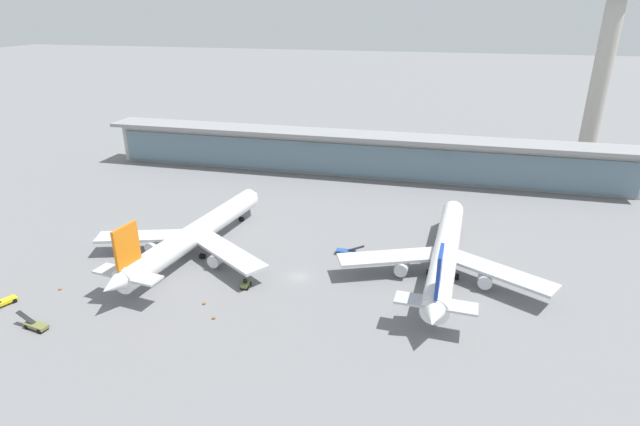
{
  "coord_description": "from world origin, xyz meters",
  "views": [
    {
      "loc": [
        28.17,
        -94.31,
        55.84
      ],
      "look_at": [
        0.0,
        19.75,
        7.41
      ],
      "focal_mm": 28.33,
      "sensor_mm": 36.0,
      "label": 1
    }
  ],
  "objects": [
    {
      "name": "service_truck_under_wing_olive",
      "position": [
        -42.23,
        -30.52,
        0.81
      ],
      "size": [
        6.94,
        2.65,
        2.7
      ],
      "color": "olive",
      "rests_on": "ground"
    },
    {
      "name": "terminal_building",
      "position": [
        0.0,
        75.17,
        7.87
      ],
      "size": [
        184.52,
        12.8,
        15.2
      ],
      "color": "#B2ADA3",
      "rests_on": "ground"
    },
    {
      "name": "safety_cone_alpha",
      "position": [
        -11.42,
        -19.64,
        0.32
      ],
      "size": [
        0.62,
        0.62,
        0.7
      ],
      "color": "orange",
      "rests_on": "ground"
    },
    {
      "name": "airliner_left_stand",
      "position": [
        -27.35,
        4.76,
        5.08
      ],
      "size": [
        46.08,
        60.45,
        16.12
      ],
      "color": "white",
      "rests_on": "ground"
    },
    {
      "name": "airliner_centre_stand",
      "position": [
        31.16,
        8.99,
        5.08
      ],
      "size": [
        46.49,
        60.55,
        16.12
      ],
      "color": "white",
      "rests_on": "ground"
    },
    {
      "name": "service_truck_by_tail_yellow",
      "position": [
        -54.46,
        -25.51,
        0.81
      ],
      "size": [
        3.93,
        6.78,
        2.7
      ],
      "color": "yellow",
      "rests_on": "ground"
    },
    {
      "name": "service_truck_near_nose_olive",
      "position": [
        -9.73,
        -7.14,
        0.87
      ],
      "size": [
        1.94,
        2.99,
        2.05
      ],
      "color": "olive",
      "rests_on": "ground"
    },
    {
      "name": "safety_cone_bravo",
      "position": [
        -15.49,
        -15.37,
        0.32
      ],
      "size": [
        0.62,
        0.62,
        0.7
      ],
      "color": "orange",
      "rests_on": "ground"
    },
    {
      "name": "service_truck_mid_apron_blue",
      "position": [
        8.3,
        13.23,
        0.81
      ],
      "size": [
        6.84,
        2.07,
        2.7
      ],
      "color": "#234C9E",
      "rests_on": "ground"
    },
    {
      "name": "ground_plane",
      "position": [
        0.0,
        0.0,
        0.0
      ],
      "size": [
        1200.0,
        1200.0,
        0.0
      ],
      "primitive_type": "plane",
      "color": "slate"
    },
    {
      "name": "control_tower",
      "position": [
        81.03,
        108.23,
        39.52
      ],
      "size": [
        12.0,
        12.0,
        72.49
      ],
      "color": "#B2ADA3",
      "rests_on": "ground"
    },
    {
      "name": "safety_cone_charlie",
      "position": [
        -47.69,
        -17.57,
        0.32
      ],
      "size": [
        0.62,
        0.62,
        0.7
      ],
      "color": "orange",
      "rests_on": "ground"
    }
  ]
}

